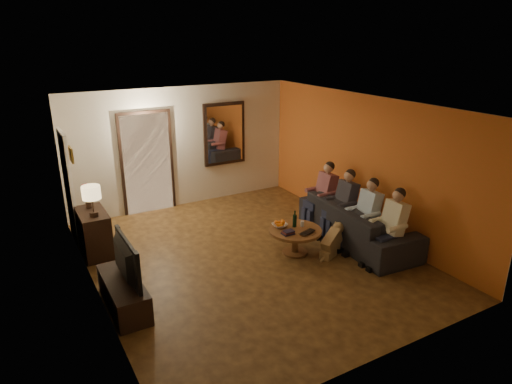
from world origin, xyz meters
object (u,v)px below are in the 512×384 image
table_lamp (92,201)px  person_b (366,217)px  wine_bottle (295,219)px  tv (120,261)px  person_a (391,229)px  person_c (343,206)px  tv_stand (124,294)px  bowl (280,225)px  sofa (357,222)px  laptop (310,233)px  person_d (323,197)px  coffee_table (295,241)px  dresser (94,233)px  dog (332,240)px

table_lamp → person_b: size_ratio=0.45×
wine_bottle → tv: bearing=-174.5°
person_a → person_c: size_ratio=1.00×
tv → wine_bottle: 3.09m
tv_stand → wine_bottle: 3.11m
person_c → bowl: bearing=176.7°
tv_stand → person_a: bearing=-11.7°
tv_stand → table_lamp: bearing=90.0°
tv → person_c: person_c is taller
sofa → laptop: bearing=100.8°
person_b → person_d: (0.00, 1.20, 0.00)m
person_b → coffee_table: person_b is taller
person_b → bowl: 1.51m
person_c → coffee_table: size_ratio=1.31×
dresser → wine_bottle: dresser is taller
dresser → laptop: dresser is taller
table_lamp → laptop: (3.12, -1.78, -0.58)m
person_a → sofa: bearing=83.7°
dresser → wine_bottle: size_ratio=2.82×
person_a → dog: size_ratio=2.14×
table_lamp → person_b: bearing=-25.0°
tv_stand → dog: (3.52, -0.19, 0.07)m
person_c → person_b: bearing=-90.0°
person_c → wine_bottle: 1.12m
sofa → person_d: size_ratio=2.11×
person_b → dog: 0.74m
coffee_table → bowl: bowl is taller
bowl → person_d: bearing=21.2°
person_d → dog: size_ratio=2.14×
table_lamp → laptop: size_ratio=1.64×
person_c → tv: bearing=-175.4°
sofa → person_a: size_ratio=2.11×
dresser → dog: dresser is taller
person_d → bowl: 1.45m
tv → laptop: size_ratio=3.25×
person_a → person_b: bearing=90.0°
person_a → person_b: 0.60m
coffee_table → person_b: bearing=-21.4°
person_a → wine_bottle: bearing=134.0°
tv → sofa: 4.31m
bowl → wine_bottle: (0.23, -0.12, 0.12)m
table_lamp → person_b: (4.19, -1.95, -0.45)m
person_a → wine_bottle: 1.61m
sofa → coffee_table: size_ratio=2.77×
bowl → wine_bottle: bearing=-27.6°
tv → dog: (3.52, -0.19, -0.45)m
sofa → person_c: bearing=23.2°
table_lamp → tv: table_lamp is taller
table_lamp → person_b: table_lamp is taller
tv → laptop: bearing=-91.6°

